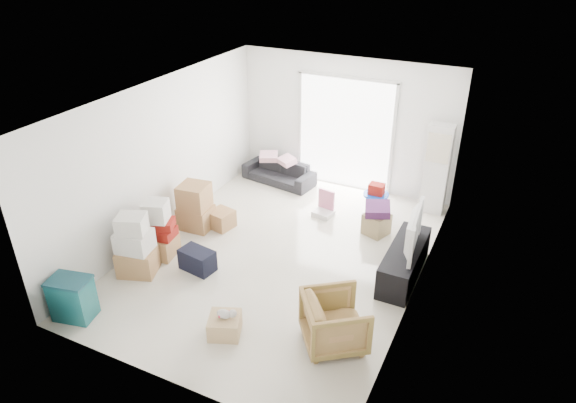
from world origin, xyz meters
The scene contains 21 objects.
room_shell centered at (0.00, 0.00, 1.35)m, with size 4.98×6.48×3.18m.
sliding_door centered at (0.00, 2.98, 1.24)m, with size 2.10×0.04×2.33m.
ac_tower centered at (1.95, 2.65, 0.88)m, with size 0.45×0.30×1.75m, color silver.
tv_console centered at (2.00, 0.34, 0.26)m, with size 0.47×1.56×0.52m, color black.
television centered at (2.00, 0.34, 0.59)m, with size 1.11×0.64×0.15m, color black.
sofa centered at (-1.27, 2.50, 0.31)m, with size 1.57×0.46×0.61m, color black.
pillow_left centered at (-1.51, 2.50, 0.68)m, with size 0.42×0.33×0.13m, color #CE96AC.
pillow_right centered at (-1.06, 2.48, 0.68)m, with size 0.38×0.30×0.13m, color #CE96AC.
armchair centered at (1.56, -1.53, 0.40)m, with size 0.78×0.73×0.80m, color #AF7B4D.
storage_bins centered at (-1.90, -2.61, 0.32)m, with size 0.63×0.50×0.64m.
box_stack_a centered at (-1.80, -1.40, 0.46)m, with size 0.69×0.63×1.03m.
box_stack_b centered at (-1.80, -0.84, 0.43)m, with size 0.61×0.57×1.00m.
box_stack_c centered at (-1.77, 0.16, 0.42)m, with size 0.60×0.55×0.86m.
loose_box centered at (-1.36, 0.36, 0.16)m, with size 0.40×0.40×0.33m, color #A06B48.
duffel_bag centered at (-1.00, -0.93, 0.18)m, with size 0.55×0.33×0.35m, color black.
ottoman centered at (1.24, 1.37, 0.19)m, with size 0.39×0.39×0.39m, color #958257.
blanket centered at (1.24, 1.37, 0.46)m, with size 0.43×0.43×0.14m, color #4F2051.
kids_table centered at (1.00, 2.08, 0.44)m, with size 0.48×0.48×0.61m.
toy_walker centered at (0.15, 1.61, 0.13)m, with size 0.40×0.37×0.48m.
wood_crate centered at (0.17, -2.00, 0.14)m, with size 0.41×0.41×0.28m, color tan.
plush_bunny centered at (0.20, -1.99, 0.34)m, with size 0.28×0.17×0.14m.
Camera 1 is at (3.23, -6.38, 4.86)m, focal length 32.00 mm.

